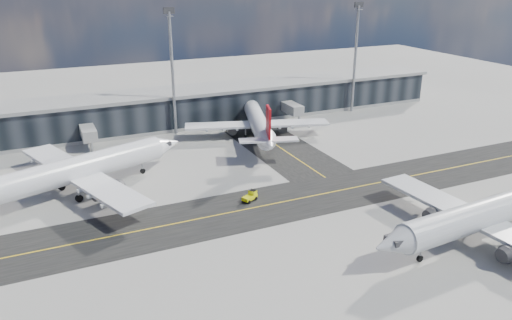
# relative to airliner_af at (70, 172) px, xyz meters

# --- Properties ---
(ground) EXTENTS (300.00, 300.00, 0.00)m
(ground) POSITION_rel_airliner_af_xyz_m (25.88, -21.48, -4.37)
(ground) COLOR gray
(ground) RESTS_ON ground
(taxiway_lanes) EXTENTS (180.00, 63.00, 0.03)m
(taxiway_lanes) POSITION_rel_airliner_af_xyz_m (29.80, -10.74, -4.36)
(taxiway_lanes) COLOR black
(taxiway_lanes) RESTS_ON ground
(terminal_concourse) EXTENTS (152.00, 19.80, 8.80)m
(terminal_concourse) POSITION_rel_airliner_af_xyz_m (25.93, 33.46, -0.28)
(terminal_concourse) COLOR black
(terminal_concourse) RESTS_ON ground
(floodlight_masts) EXTENTS (102.50, 0.70, 28.90)m
(floodlight_masts) POSITION_rel_airliner_af_xyz_m (25.88, 26.52, 11.23)
(floodlight_masts) COLOR gray
(floodlight_masts) RESTS_ON ground
(airliner_af) EXTENTS (43.35, 37.46, 13.24)m
(airliner_af) POSITION_rel_airliner_af_xyz_m (0.00, 0.00, 0.00)
(airliner_af) COLOR white
(airliner_af) RESTS_ON ground
(airliner_redtail) EXTENTS (33.22, 38.53, 11.65)m
(airliner_redtail) POSITION_rel_airliner_af_xyz_m (42.17, 15.18, -0.53)
(airliner_redtail) COLOR white
(airliner_redtail) RESTS_ON ground
(airliner_near) EXTENTS (42.22, 36.00, 12.50)m
(airliner_near) POSITION_rel_airliner_af_xyz_m (53.17, -40.38, -0.24)
(airliner_near) COLOR silver
(airliner_near) RESTS_ON ground
(baggage_tug) EXTENTS (3.03, 2.40, 1.72)m
(baggage_tug) POSITION_rel_airliner_af_xyz_m (27.09, -14.72, -3.51)
(baggage_tug) COLOR #FDFF0D
(baggage_tug) RESTS_ON ground
(service_van) EXTENTS (4.41, 6.15, 1.56)m
(service_van) POSITION_rel_airliner_af_xyz_m (44.74, 18.29, -3.60)
(service_van) COLOR white
(service_van) RESTS_ON ground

